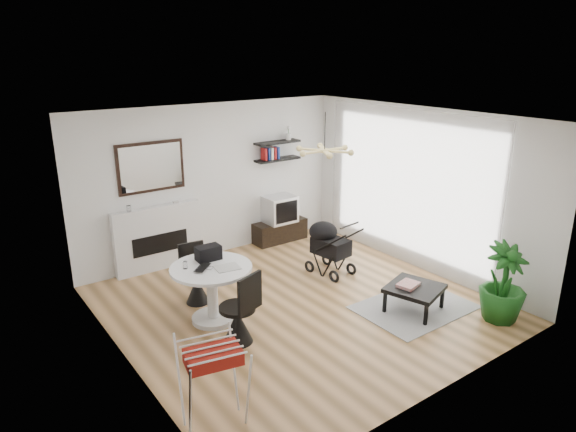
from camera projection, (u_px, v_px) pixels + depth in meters
floor at (298, 304)px, 7.50m from camera, size 5.00×5.00×0.00m
ceiling at (299, 118)px, 6.66m from camera, size 5.00×5.00×0.00m
wall_back at (212, 181)px, 9.00m from camera, size 5.00×0.00×5.00m
wall_left at (119, 258)px, 5.68m from camera, size 0.00×5.00×5.00m
wall_right at (419, 189)px, 8.48m from camera, size 0.00×5.00×5.00m
sheer_curtain at (405, 188)px, 8.58m from camera, size 0.04×3.60×2.60m
fireplace at (158, 230)px, 8.53m from camera, size 1.50×0.17×2.16m
shelf_lower at (278, 159)px, 9.56m from camera, size 0.90×0.25×0.04m
shelf_upper at (277, 142)px, 9.46m from camera, size 0.90×0.25×0.04m
pendant_lamp at (325, 151)px, 7.45m from camera, size 0.90×0.90×0.10m
tv_console at (280, 231)px, 9.94m from camera, size 1.07×0.38×0.40m
crt_tv at (279, 209)px, 9.78m from camera, size 0.58×0.51×0.51m
dining_table at (212, 285)px, 6.90m from camera, size 1.10×1.10×0.80m
laptop at (206, 268)px, 6.73m from camera, size 0.38×0.36×0.03m
black_bag at (208, 253)px, 7.01m from camera, size 0.34×0.21×0.20m
newspaper at (227, 267)px, 6.78m from camera, size 0.35×0.31×0.01m
drinking_glass at (185, 265)px, 6.74m from camera, size 0.06×0.06×0.10m
chair_far at (197, 284)px, 7.50m from camera, size 0.42×0.44×0.88m
chair_near at (239, 320)px, 6.44m from camera, size 0.51×0.52×0.97m
drying_rack at (213, 383)px, 4.96m from camera, size 0.71×0.67×0.90m
stroller at (328, 249)px, 8.47m from camera, size 0.58×0.82×0.96m
rug at (414, 307)px, 7.41m from camera, size 1.61×1.17×0.01m
coffee_table at (415, 289)px, 7.23m from camera, size 0.89×0.89×0.36m
magazines at (408, 285)px, 7.23m from camera, size 0.35×0.30×0.04m
potted_plant at (503, 283)px, 6.92m from camera, size 0.71×0.71×1.10m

